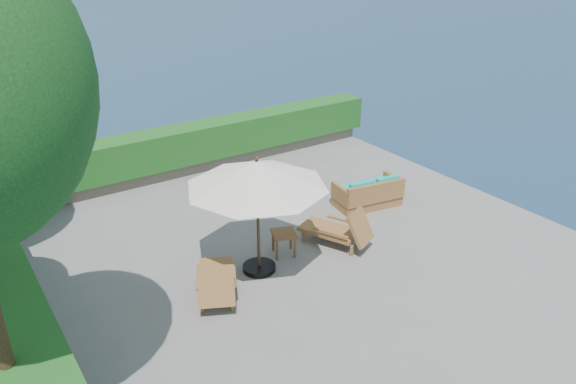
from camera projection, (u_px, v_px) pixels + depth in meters
ground at (297, 254)px, 12.19m from camera, size 12.00×12.00×0.00m
foundation at (297, 312)px, 12.84m from camera, size 12.00×12.00×3.00m
ocean at (296, 361)px, 13.45m from camera, size 600.00×600.00×0.00m
planter_wall_far at (187, 166)px, 16.33m from camera, size 12.00×0.60×0.36m
planter_wall_left at (20, 343)px, 9.27m from camera, size 0.60×12.00×0.36m
hedge_far at (186, 144)px, 16.05m from camera, size 12.40×0.90×1.00m
hedge_left at (11, 310)px, 8.99m from camera, size 0.90×12.40×1.00m
patio_umbrella at (257, 175)px, 10.72m from camera, size 2.84×2.84×2.52m
lounge_left at (216, 280)px, 10.59m from camera, size 1.31×1.74×0.93m
lounge_right at (339, 230)px, 12.38m from camera, size 1.26×1.74×0.93m
side_table at (284, 236)px, 12.00m from camera, size 0.65×0.65×0.54m
wicker_loveseat at (369, 194)px, 14.21m from camera, size 1.78×1.10×0.82m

